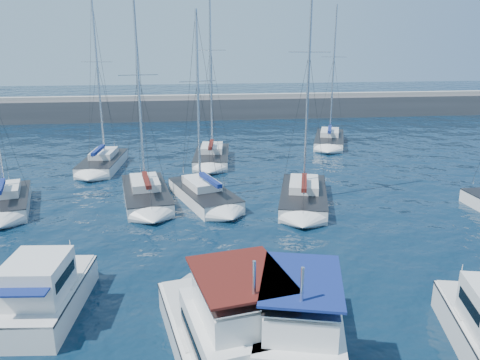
{
  "coord_description": "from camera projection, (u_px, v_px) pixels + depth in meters",
  "views": [
    {
      "loc": [
        -4.21,
        -18.47,
        11.12
      ],
      "look_at": [
        -0.71,
        8.56,
        3.0
      ],
      "focal_mm": 35.0,
      "sensor_mm": 36.0,
      "label": 1
    }
  ],
  "objects": [
    {
      "name": "ground",
      "position": [
        280.0,
        296.0,
        21.25
      ],
      "size": [
        220.0,
        220.0,
        0.0
      ],
      "primitive_type": "plane",
      "color": "black",
      "rests_on": "ground"
    },
    {
      "name": "breakwater",
      "position": [
        208.0,
        111.0,
        70.37
      ],
      "size": [
        160.0,
        6.0,
        4.45
      ],
      "color": "#424244",
      "rests_on": "ground"
    },
    {
      "name": "motor_yacht_port_outer",
      "position": [
        45.0,
        295.0,
        19.51
      ],
      "size": [
        3.28,
        6.13,
        3.2
      ],
      "rotation": [
        0.0,
        0.0,
        -0.1
      ],
      "color": "silver",
      "rests_on": "ground"
    },
    {
      "name": "motor_yacht_port_inner",
      "position": [
        232.0,
        345.0,
        16.01
      ],
      "size": [
        5.25,
        9.53,
        4.69
      ],
      "rotation": [
        0.0,
        0.0,
        0.19
      ],
      "color": "silver",
      "rests_on": "ground"
    },
    {
      "name": "motor_yacht_stbd_inner",
      "position": [
        298.0,
        349.0,
        15.77
      ],
      "size": [
        5.47,
        9.74,
        4.69
      ],
      "rotation": [
        0.0,
        0.0,
        -0.26
      ],
      "color": "silver",
      "rests_on": "ground"
    },
    {
      "name": "sailboat_mid_a",
      "position": [
        5.0,
        202.0,
        32.18
      ],
      "size": [
        4.64,
        7.48,
        12.83
      ],
      "rotation": [
        0.0,
        0.0,
        0.24
      ],
      "color": "silver",
      "rests_on": "ground"
    },
    {
      "name": "sailboat_mid_b",
      "position": [
        146.0,
        194.0,
        33.76
      ],
      "size": [
        4.22,
        8.46,
        14.2
      ],
      "rotation": [
        0.0,
        0.0,
        0.15
      ],
      "color": "silver",
      "rests_on": "ground"
    },
    {
      "name": "sailboat_mid_c",
      "position": [
        204.0,
        194.0,
        33.66
      ],
      "size": [
        5.17,
        8.09,
        13.51
      ],
      "rotation": [
        0.0,
        0.0,
        0.32
      ],
      "color": "silver",
      "rests_on": "ground"
    },
    {
      "name": "sailboat_mid_d",
      "position": [
        304.0,
        196.0,
        33.29
      ],
      "size": [
        5.25,
        8.85,
        16.76
      ],
      "rotation": [
        0.0,
        0.0,
        -0.27
      ],
      "color": "silver",
      "rests_on": "ground"
    },
    {
      "name": "sailboat_back_a",
      "position": [
        103.0,
        162.0,
        42.56
      ],
      "size": [
        3.83,
        8.0,
        15.03
      ],
      "rotation": [
        0.0,
        0.0,
        -0.1
      ],
      "color": "silver",
      "rests_on": "ground"
    },
    {
      "name": "sailboat_back_b",
      "position": [
        212.0,
        156.0,
        44.74
      ],
      "size": [
        4.07,
        8.17,
        16.6
      ],
      "rotation": [
        0.0,
        0.0,
        -0.12
      ],
      "color": "silver",
      "rests_on": "ground"
    },
    {
      "name": "sailboat_back_c",
      "position": [
        329.0,
        139.0,
        52.39
      ],
      "size": [
        5.75,
        9.17,
        15.18
      ],
      "rotation": [
        0.0,
        0.0,
        -0.34
      ],
      "color": "silver",
      "rests_on": "ground"
    }
  ]
}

